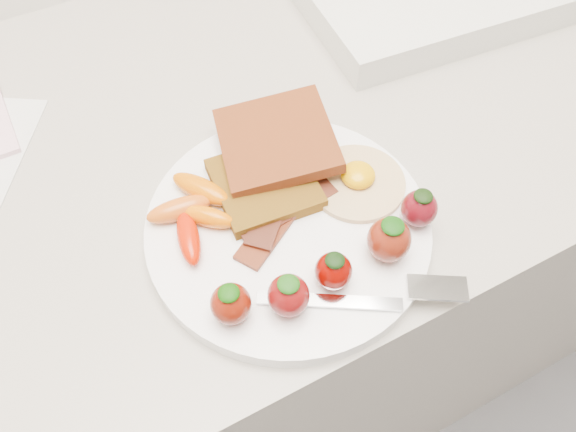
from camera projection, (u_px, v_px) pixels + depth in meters
name	position (u px, v px, depth m)	size (l,w,h in m)	color
counter	(245.00, 302.00, 0.99)	(2.00, 0.60, 0.90)	gray
plate	(288.00, 227.00, 0.54)	(0.27, 0.27, 0.02)	white
toast_lower	(265.00, 184.00, 0.54)	(0.09, 0.09, 0.01)	#412606
toast_upper	(276.00, 140.00, 0.56)	(0.11, 0.11, 0.01)	#471F10
fried_egg	(357.00, 181.00, 0.55)	(0.12, 0.12, 0.02)	beige
bacon_strips	(279.00, 212.00, 0.53)	(0.12, 0.10, 0.01)	#330B07
baby_carrots	(194.00, 211.00, 0.52)	(0.09, 0.11, 0.02)	#C65512
strawberries	(338.00, 261.00, 0.48)	(0.23, 0.06, 0.05)	#661306
fork	(379.00, 295.00, 0.48)	(0.17, 0.09, 0.00)	white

